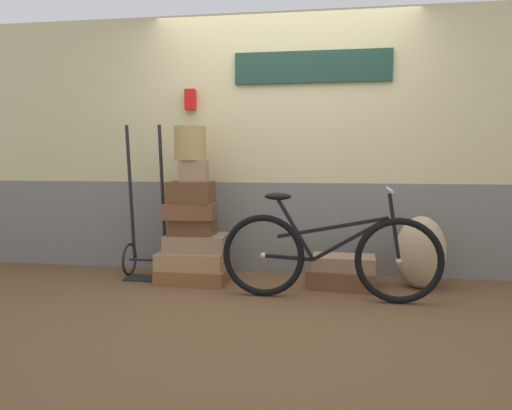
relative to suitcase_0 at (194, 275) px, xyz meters
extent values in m
cube|color=brown|center=(0.77, -0.29, -0.09)|extent=(9.09, 5.20, 0.06)
cube|color=slate|center=(0.77, 0.56, 0.38)|extent=(7.09, 0.20, 0.89)
cube|color=#CCBC84|center=(0.77, 0.56, 1.64)|extent=(7.09, 0.20, 1.62)
cube|color=#193828|center=(1.05, 0.44, 1.92)|extent=(1.47, 0.04, 0.29)
cube|color=red|center=(-0.14, 0.42, 1.64)|extent=(0.10, 0.08, 0.20)
cube|color=brown|center=(0.00, 0.00, 0.00)|extent=(0.65, 0.44, 0.13)
cube|color=#9E754C|center=(-0.03, 0.01, 0.14)|extent=(0.62, 0.42, 0.15)
cube|color=#937051|center=(0.01, 0.05, 0.29)|extent=(0.57, 0.40, 0.15)
cube|color=brown|center=(-0.02, 0.04, 0.44)|extent=(0.40, 0.29, 0.15)
cube|color=brown|center=(-0.03, 0.01, 0.59)|extent=(0.47, 0.33, 0.14)
cube|color=brown|center=(-0.02, 0.01, 0.76)|extent=(0.39, 0.29, 0.20)
cube|color=#937051|center=(0.01, 0.01, 0.96)|extent=(0.27, 0.22, 0.19)
cube|color=brown|center=(1.34, 0.01, 0.02)|extent=(0.62, 0.41, 0.16)
cube|color=#937051|center=(1.35, 0.03, 0.16)|extent=(0.56, 0.33, 0.12)
cylinder|color=#A8844C|center=(-0.03, 0.03, 1.20)|extent=(0.28, 0.28, 0.30)
torus|color=black|center=(-0.68, 0.13, 0.09)|extent=(0.03, 0.32, 0.32)
torus|color=black|center=(-0.30, 0.13, 0.09)|extent=(0.03, 0.32, 0.32)
cylinder|color=black|center=(-0.49, 0.13, 0.09)|extent=(0.38, 0.02, 0.02)
cylinder|color=black|center=(-0.65, 0.13, 0.74)|extent=(0.03, 0.14, 1.28)
cylinder|color=black|center=(-0.33, 0.13, 0.74)|extent=(0.03, 0.14, 1.28)
cube|color=black|center=(-0.49, 0.02, -0.06)|extent=(0.34, 0.22, 0.02)
ellipsoid|color=tan|center=(2.02, 0.10, 0.25)|extent=(0.43, 0.36, 0.63)
torus|color=black|center=(0.69, -0.35, 0.27)|extent=(0.68, 0.08, 0.68)
sphere|color=#B2B2B7|center=(0.69, -0.35, 0.27)|extent=(0.05, 0.05, 0.05)
torus|color=black|center=(1.76, -0.40, 0.27)|extent=(0.68, 0.08, 0.68)
sphere|color=#B2B2B7|center=(1.76, -0.40, 0.27)|extent=(0.05, 0.05, 0.05)
cube|color=black|center=(1.39, -0.38, 0.43)|extent=(0.59, 0.05, 0.37)
cube|color=black|center=(0.96, -0.36, 0.50)|extent=(0.31, 0.04, 0.50)
cube|color=black|center=(0.90, -0.36, 0.27)|extent=(0.41, 0.04, 0.04)
cube|color=black|center=(1.24, -0.38, 0.52)|extent=(0.87, 0.06, 0.20)
cube|color=black|center=(1.72, -0.39, 0.54)|extent=(0.11, 0.03, 0.53)
ellipsoid|color=black|center=(0.81, -0.36, 0.76)|extent=(0.22, 0.10, 0.06)
cylinder|color=#A5A5AD|center=(1.68, -0.39, 0.83)|extent=(0.04, 0.46, 0.02)
camera|label=1|loc=(1.21, -4.13, 1.07)|focal=33.18mm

